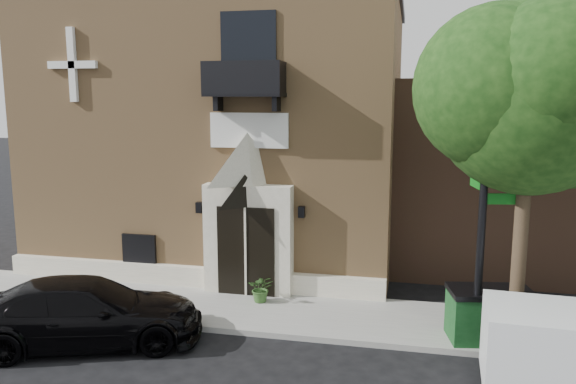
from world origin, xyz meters
name	(u,v)px	position (x,y,z in m)	size (l,w,h in m)	color
ground	(257,337)	(0.00, 0.00, 0.00)	(120.00, 120.00, 0.00)	black
sidewalk	(308,315)	(1.00, 1.50, 0.07)	(42.00, 3.00, 0.15)	gray
church	(236,129)	(-2.99, 7.95, 4.63)	(12.20, 11.01, 9.30)	tan
street_tree_left	(533,95)	(6.03, 0.35, 5.87)	(4.97, 4.38, 7.77)	#38281C
black_sedan	(86,312)	(-3.86, -1.21, 0.79)	(2.21, 5.44, 1.58)	black
street_sign	(484,203)	(5.16, 0.35, 3.52)	(1.17, 1.05, 6.69)	black
fire_hydrant	(461,327)	(4.84, 0.43, 0.54)	(0.45, 0.36, 0.78)	#B41415
dumpster	(489,314)	(5.49, 0.74, 0.78)	(2.05, 1.39, 1.24)	#103D17
planter	(261,288)	(-0.43, 2.02, 0.54)	(0.70, 0.61, 0.78)	#355D27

